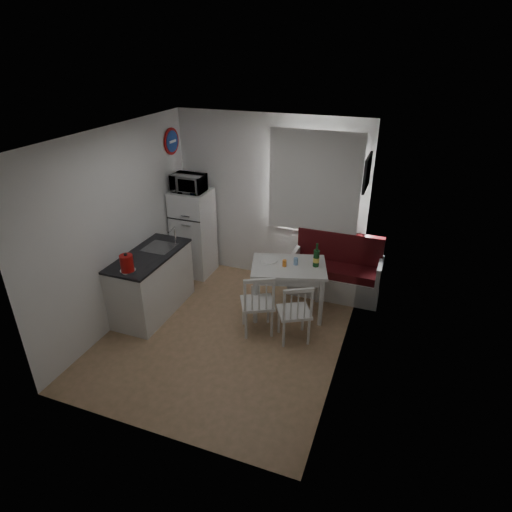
{
  "coord_description": "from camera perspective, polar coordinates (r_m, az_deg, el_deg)",
  "views": [
    {
      "loc": [
        2.0,
        -4.22,
        3.49
      ],
      "look_at": [
        0.24,
        0.5,
        0.96
      ],
      "focal_mm": 30.0,
      "sensor_mm": 36.0,
      "label": 1
    }
  ],
  "objects": [
    {
      "name": "wall_sign",
      "position": [
        6.78,
        -11.15,
        14.77
      ],
      "size": [
        0.03,
        0.4,
        0.4
      ],
      "primitive_type": "cylinder",
      "rotation": [
        0.0,
        1.57,
        0.0
      ],
      "color": "navy",
      "rests_on": "wall_left"
    },
    {
      "name": "chair_right",
      "position": [
        5.38,
        4.9,
        -6.91
      ],
      "size": [
        0.53,
        0.54,
        0.46
      ],
      "rotation": [
        0.0,
        0.0,
        0.51
      ],
      "color": "silver",
      "rests_on": "floor"
    },
    {
      "name": "picture_frame",
      "position": [
        5.54,
        14.57,
        10.73
      ],
      "size": [
        0.04,
        0.52,
        0.42
      ],
      "primitive_type": "cube",
      "color": "black",
      "rests_on": "wall_right"
    },
    {
      "name": "bench",
      "position": [
        6.61,
        10.55,
        -2.54
      ],
      "size": [
        1.34,
        0.52,
        0.96
      ],
      "color": "silver",
      "rests_on": "floor"
    },
    {
      "name": "wall_left",
      "position": [
        5.9,
        -17.81,
        3.54
      ],
      "size": [
        0.02,
        3.5,
        2.6
      ],
      "primitive_type": "cube",
      "color": "white",
      "rests_on": "floor"
    },
    {
      "name": "wall_back",
      "position": [
        6.67,
        1.86,
        7.46
      ],
      "size": [
        3.0,
        0.02,
        2.6
      ],
      "primitive_type": "cube",
      "color": "white",
      "rests_on": "floor"
    },
    {
      "name": "kitchen_counter",
      "position": [
        6.21,
        -13.68,
        -3.43
      ],
      "size": [
        0.62,
        1.32,
        1.16
      ],
      "color": "silver",
      "rests_on": "floor"
    },
    {
      "name": "wall_right",
      "position": [
        4.78,
        12.17,
        -1.26
      ],
      "size": [
        0.02,
        3.5,
        2.6
      ],
      "primitive_type": "cube",
      "color": "white",
      "rests_on": "floor"
    },
    {
      "name": "microwave",
      "position": [
        6.7,
        -8.98,
        9.58
      ],
      "size": [
        0.49,
        0.33,
        0.27
      ],
      "primitive_type": "imported",
      "color": "white",
      "rests_on": "fridge"
    },
    {
      "name": "ceiling",
      "position": [
        4.76,
        -4.98,
        15.76
      ],
      "size": [
        3.0,
        3.5,
        0.02
      ],
      "primitive_type": "cube",
      "color": "white",
      "rests_on": "wall_back"
    },
    {
      "name": "floor",
      "position": [
        5.83,
        -3.97,
        -10.19
      ],
      "size": [
        3.0,
        3.5,
        0.02
      ],
      "primitive_type": "cube",
      "color": "olive",
      "rests_on": "ground"
    },
    {
      "name": "window",
      "position": [
        6.36,
        7.87,
        9.35
      ],
      "size": [
        1.22,
        0.06,
        1.47
      ],
      "primitive_type": "cube",
      "color": "silver",
      "rests_on": "wall_back"
    },
    {
      "name": "drinking_glass_orange",
      "position": [
        5.81,
        3.82,
        -0.96
      ],
      "size": [
        0.06,
        0.06,
        0.09
      ],
      "primitive_type": "cylinder",
      "color": "orange",
      "rests_on": "dining_table"
    },
    {
      "name": "chair_left",
      "position": [
        5.49,
        -0.15,
        -5.73
      ],
      "size": [
        0.56,
        0.56,
        0.48
      ],
      "rotation": [
        0.0,
        0.0,
        0.48
      ],
      "color": "silver",
      "rests_on": "floor"
    },
    {
      "name": "drinking_glass_blue",
      "position": [
        5.87,
        5.32,
        -0.72
      ],
      "size": [
        0.06,
        0.06,
        0.1
      ],
      "primitive_type": "cylinder",
      "color": "#7DA7D5",
      "rests_on": "dining_table"
    },
    {
      "name": "dining_table",
      "position": [
        5.9,
        4.39,
        -1.96
      ],
      "size": [
        1.17,
        0.96,
        0.76
      ],
      "rotation": [
        0.0,
        0.0,
        0.29
      ],
      "color": "silver",
      "rests_on": "floor"
    },
    {
      "name": "wall_front",
      "position": [
        3.86,
        -15.34,
        -9.02
      ],
      "size": [
        3.0,
        0.02,
        2.6
      ],
      "primitive_type": "cube",
      "color": "white",
      "rests_on": "floor"
    },
    {
      "name": "wine_bottle",
      "position": [
        5.8,
        8.07,
        0.12
      ],
      "size": [
        0.09,
        0.09,
        0.34
      ],
      "primitive_type": null,
      "color": "#15421B",
      "rests_on": "dining_table"
    },
    {
      "name": "plate",
      "position": [
        5.95,
        1.71,
        -0.61
      ],
      "size": [
        0.24,
        0.24,
        0.02
      ],
      "primitive_type": "cylinder",
      "color": "white",
      "rests_on": "dining_table"
    },
    {
      "name": "kettle",
      "position": [
        5.54,
        -16.84,
        -0.92
      ],
      "size": [
        0.2,
        0.2,
        0.26
      ],
      "primitive_type": "cylinder",
      "color": "#A80F0D",
      "rests_on": "kitchen_counter"
    },
    {
      "name": "curtain",
      "position": [
        6.28,
        7.75,
        9.61
      ],
      "size": [
        1.35,
        0.02,
        1.5
      ],
      "primitive_type": "cube",
      "color": "white",
      "rests_on": "wall_back"
    },
    {
      "name": "fridge",
      "position": [
        7.03,
        -8.3,
        3.08
      ],
      "size": [
        0.57,
        0.57,
        1.42
      ],
      "primitive_type": "cube",
      "color": "white",
      "rests_on": "floor"
    }
  ]
}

